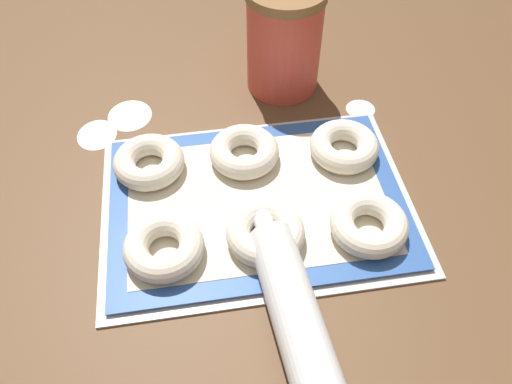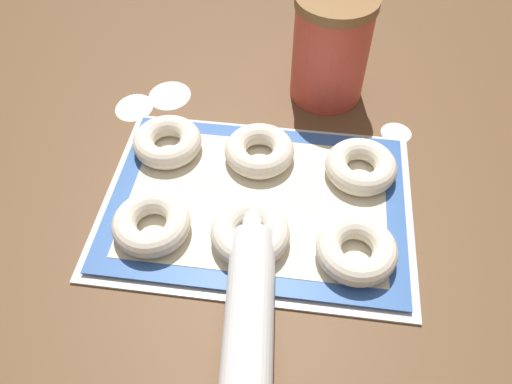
% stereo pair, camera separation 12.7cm
% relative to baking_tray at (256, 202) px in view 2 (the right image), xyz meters
% --- Properties ---
extents(ground_plane, '(2.80, 2.80, 0.00)m').
position_rel_baking_tray_xyz_m(ground_plane, '(0.00, 0.01, -0.00)').
color(ground_plane, brown).
extents(baking_tray, '(0.45, 0.32, 0.01)m').
position_rel_baking_tray_xyz_m(baking_tray, '(0.00, 0.00, 0.00)').
color(baking_tray, silver).
rests_on(baking_tray, ground_plane).
extents(baking_mat, '(0.42, 0.30, 0.00)m').
position_rel_baking_tray_xyz_m(baking_mat, '(0.00, 0.00, 0.01)').
color(baking_mat, '#2D569E').
rests_on(baking_mat, baking_tray).
extents(bagel_front_left, '(0.11, 0.11, 0.03)m').
position_rel_baking_tray_xyz_m(bagel_front_left, '(-0.13, -0.07, 0.02)').
color(bagel_front_left, silver).
rests_on(bagel_front_left, baking_mat).
extents(bagel_front_center, '(0.11, 0.11, 0.03)m').
position_rel_baking_tray_xyz_m(bagel_front_center, '(0.00, -0.07, 0.02)').
color(bagel_front_center, silver).
rests_on(bagel_front_center, baking_mat).
extents(bagel_front_right, '(0.11, 0.11, 0.03)m').
position_rel_baking_tray_xyz_m(bagel_front_right, '(0.14, -0.08, 0.02)').
color(bagel_front_right, silver).
rests_on(bagel_front_right, baking_mat).
extents(bagel_back_left, '(0.11, 0.11, 0.03)m').
position_rel_baking_tray_xyz_m(bagel_back_left, '(-0.15, 0.08, 0.02)').
color(bagel_back_left, silver).
rests_on(bagel_back_left, baking_mat).
extents(bagel_back_center, '(0.11, 0.11, 0.03)m').
position_rel_baking_tray_xyz_m(bagel_back_center, '(-0.01, 0.08, 0.02)').
color(bagel_back_center, silver).
rests_on(bagel_back_center, baking_mat).
extents(bagel_back_right, '(0.11, 0.11, 0.03)m').
position_rel_baking_tray_xyz_m(bagel_back_right, '(0.15, 0.07, 0.02)').
color(bagel_back_right, silver).
rests_on(bagel_back_right, baking_mat).
extents(flour_canister, '(0.13, 0.13, 0.18)m').
position_rel_baking_tray_xyz_m(flour_canister, '(0.09, 0.27, 0.09)').
color(flour_canister, '#DB4C3D').
rests_on(flour_canister, ground_plane).
extents(rolling_pin, '(0.09, 0.41, 0.06)m').
position_rel_baking_tray_xyz_m(rolling_pin, '(0.02, -0.23, 0.03)').
color(rolling_pin, silver).
rests_on(rolling_pin, ground_plane).
extents(flour_patch_near, '(0.05, 0.05, 0.00)m').
position_rel_baking_tray_xyz_m(flour_patch_near, '(0.21, 0.18, -0.00)').
color(flour_patch_near, white).
rests_on(flour_patch_near, ground_plane).
extents(flour_patch_far, '(0.07, 0.08, 0.00)m').
position_rel_baking_tray_xyz_m(flour_patch_far, '(-0.18, 0.22, -0.00)').
color(flour_patch_far, white).
rests_on(flour_patch_far, ground_plane).
extents(flour_patch_side, '(0.06, 0.07, 0.00)m').
position_rel_baking_tray_xyz_m(flour_patch_side, '(-0.24, 0.18, -0.00)').
color(flour_patch_side, white).
rests_on(flour_patch_side, ground_plane).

